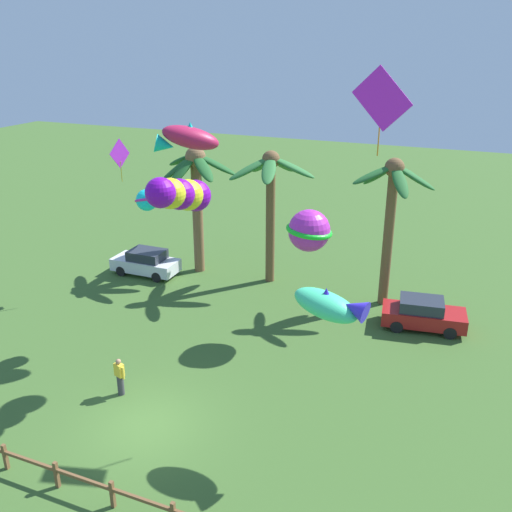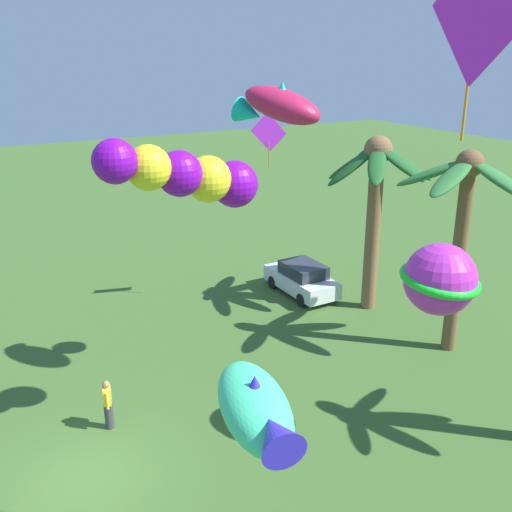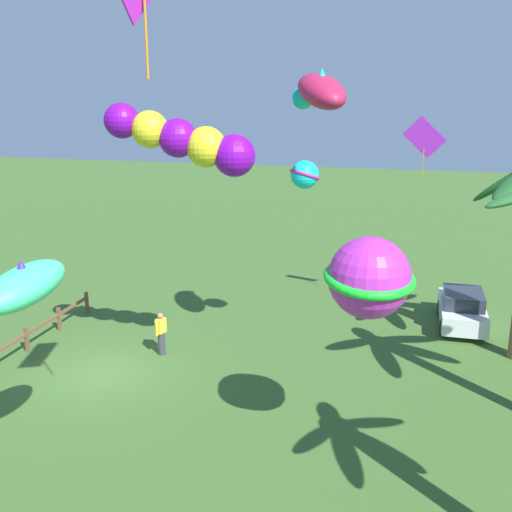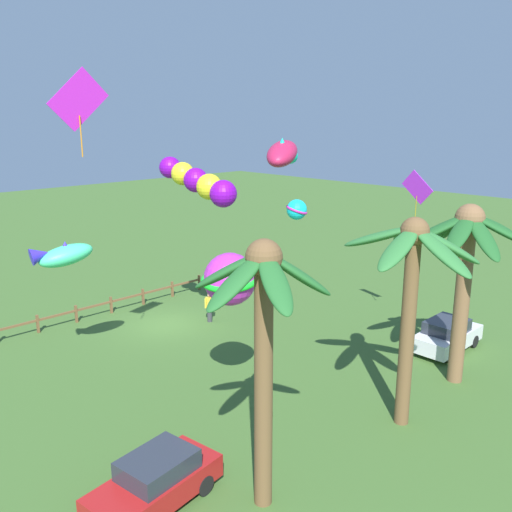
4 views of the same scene
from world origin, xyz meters
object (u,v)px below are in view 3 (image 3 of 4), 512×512
(kite_diamond_2, at_px, (425,138))
(kite_fish_4, at_px, (319,92))
(kite_tube_6, at_px, (185,140))
(kite_fish_0, at_px, (18,286))
(kite_ball_5, at_px, (305,175))
(kite_ball_3, at_px, (369,278))
(spectator_0, at_px, (161,333))
(parked_car_1, at_px, (462,309))

(kite_diamond_2, bearing_deg, kite_fish_4, -28.54)
(kite_diamond_2, height_order, kite_tube_6, kite_tube_6)
(kite_fish_0, distance_m, kite_diamond_2, 15.94)
(kite_diamond_2, relative_size, kite_ball_5, 1.55)
(kite_diamond_2, distance_m, kite_ball_3, 10.91)
(kite_tube_6, bearing_deg, kite_fish_4, 115.45)
(spectator_0, height_order, kite_diamond_2, kite_diamond_2)
(parked_car_1, bearing_deg, kite_fish_0, -36.35)
(parked_car_1, relative_size, kite_ball_5, 2.67)
(kite_ball_3, bearing_deg, parked_car_1, 164.34)
(spectator_0, relative_size, kite_fish_4, 0.54)
(kite_diamond_2, distance_m, kite_fish_4, 6.74)
(kite_diamond_2, xyz_separation_m, kite_ball_3, (10.58, -1.08, -2.42))
(kite_ball_5, bearing_deg, parked_car_1, 126.40)
(kite_ball_3, relative_size, kite_tube_6, 0.64)
(spectator_0, relative_size, kite_tube_6, 0.36)
(kite_fish_0, bearing_deg, parked_car_1, 143.65)
(kite_diamond_2, xyz_separation_m, kite_tube_6, (7.45, -6.71, 0.32))
(parked_car_1, relative_size, spectator_0, 2.46)
(kite_fish_0, relative_size, kite_fish_4, 0.91)
(spectator_0, bearing_deg, kite_fish_4, 86.77)
(kite_ball_3, xyz_separation_m, kite_fish_4, (-4.84, -2.04, 4.08))
(kite_diamond_2, bearing_deg, kite_tube_6, -42.02)
(kite_ball_3, height_order, kite_ball_5, kite_ball_5)
(parked_car_1, xyz_separation_m, kite_ball_5, (4.27, -5.79, 5.76))
(spectator_0, xyz_separation_m, kite_tube_6, (2.02, 1.97, 7.02))
(kite_ball_5, xyz_separation_m, kite_tube_6, (3.44, -2.88, 1.33))
(kite_fish_4, bearing_deg, kite_ball_5, -157.82)
(spectator_0, xyz_separation_m, kite_fish_4, (0.31, 5.55, 8.36))
(parked_car_1, xyz_separation_m, kite_fish_4, (6.00, -5.08, 8.42))
(spectator_0, relative_size, kite_ball_5, 1.08)
(parked_car_1, height_order, kite_ball_3, kite_ball_3)
(kite_diamond_2, xyz_separation_m, kite_fish_4, (5.74, -3.12, 1.66))
(kite_fish_4, bearing_deg, kite_diamond_2, 151.46)
(parked_car_1, distance_m, kite_fish_0, 17.65)
(kite_ball_3, xyz_separation_m, kite_ball_5, (-6.57, -2.75, 1.41))
(spectator_0, relative_size, kite_fish_0, 0.59)
(kite_diamond_2, xyz_separation_m, kite_ball_5, (4.01, -3.83, -1.00))
(kite_fish_4, bearing_deg, kite_fish_0, -33.02)
(kite_fish_0, bearing_deg, spectator_0, -176.38)
(kite_ball_3, distance_m, kite_tube_6, 7.00)
(spectator_0, height_order, kite_fish_0, kite_fish_0)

